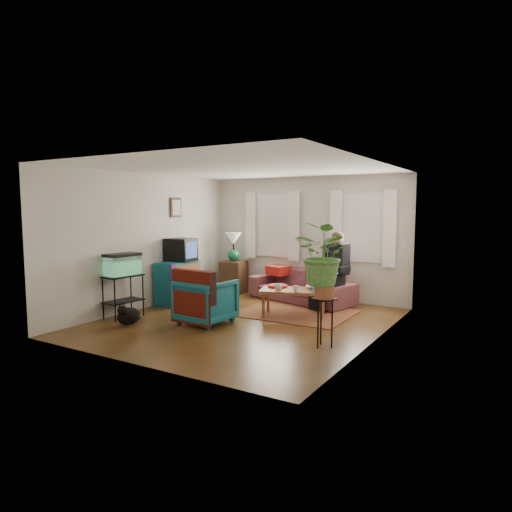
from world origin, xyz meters
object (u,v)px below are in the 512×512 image
Objects in this scene: coffee_table at (294,303)px; plant_stand at (324,323)px; dresser at (178,282)px; aquarium_stand at (123,297)px; armchair at (206,299)px; sofa at (301,280)px; side_table at (234,277)px.

plant_stand is (1.18, -1.45, 0.10)m from coffee_table.
dresser is 1.26× the size of aquarium_stand.
armchair is at bearing 174.29° from plant_stand.
aquarium_stand is 3.05m from coffee_table.
sofa reaches higher than plant_stand.
sofa is at bearing -100.36° from armchair.
coffee_table is (2.19, -1.31, -0.12)m from side_table.
sofa is at bearing 90.33° from coffee_table.
coffee_table is at bearing 0.18° from dresser.
side_table is 2.55m from coffee_table.
sofa is 3.12m from plant_stand.
armchair is 2.24m from plant_stand.
armchair is (1.49, 0.46, 0.04)m from aquarium_stand.
coffee_table is at bearing -30.95° from side_table.
coffee_table is (2.53, 0.23, -0.19)m from dresser.
dresser is 1.45m from aquarium_stand.
sofa is 3.27× the size of plant_stand.
aquarium_stand is at bearing -109.97° from sofa.
aquarium_stand is 0.65× the size of coffee_table.
coffee_table is at bearing -126.85° from armchair.
plant_stand is (2.23, -0.22, -0.07)m from armchair.
dresser reaches higher than coffee_table.
dresser is (-0.34, -1.54, 0.07)m from side_table.
sofa is 2.37× the size of dresser.
plant_stand reaches higher than coffee_table.
side_table is 0.76× the size of dresser.
dresser reaches higher than plant_stand.
aquarium_stand reaches higher than coffee_table.
plant_stand is (3.71, -1.22, -0.08)m from dresser.
armchair is 1.62m from coffee_table.
dresser is at bearing -102.45° from side_table.
side_table is at bearing 140.69° from plant_stand.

